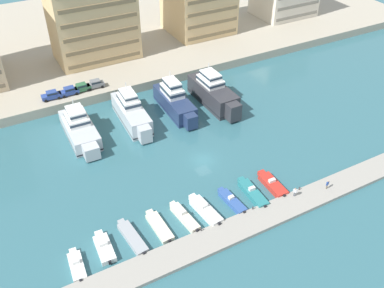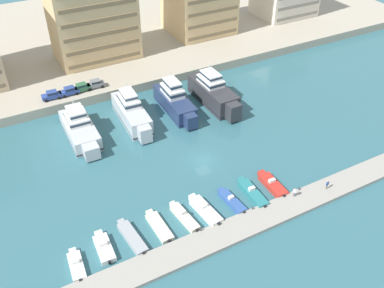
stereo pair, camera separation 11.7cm
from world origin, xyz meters
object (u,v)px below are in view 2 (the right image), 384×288
at_px(car_green_mid_left, 81,87).
at_px(yacht_silver_left, 132,112).
at_px(car_blue_far_left, 52,95).
at_px(pedestrian_near_edge, 327,184).
at_px(motorboat_white_far_left, 76,265).
at_px(yacht_charcoal_center_left, 214,93).
at_px(motorboat_grey_mid_left, 132,237).
at_px(motorboat_teal_right, 252,193).
at_px(yacht_silver_far_left, 80,128).
at_px(motorboat_blue_mid_right, 232,201).
at_px(pedestrian_mid_deck, 295,192).
at_px(car_grey_center_left, 95,84).
at_px(motorboat_cream_center, 184,217).
at_px(car_blue_left, 69,91).
at_px(motorboat_white_center_right, 205,210).
at_px(motorboat_red_far_right, 272,184).
at_px(motorboat_cream_center_left, 159,226).
at_px(motorboat_white_left, 104,247).

bearing_deg(car_green_mid_left, yacht_silver_left, -64.92).
bearing_deg(car_blue_far_left, pedestrian_near_edge, -55.28).
xyz_separation_m(yacht_silver_left, motorboat_white_far_left, (-20.31, -29.75, -1.96)).
height_order(yacht_charcoal_center_left, motorboat_grey_mid_left, yacht_charcoal_center_left).
height_order(motorboat_teal_right, pedestrian_near_edge, pedestrian_near_edge).
height_order(yacht_silver_far_left, yacht_charcoal_center_left, yacht_charcoal_center_left).
relative_size(yacht_silver_left, motorboat_blue_mid_right, 2.50).
distance_m(yacht_silver_far_left, pedestrian_mid_deck, 41.79).
xyz_separation_m(yacht_silver_far_left, car_grey_center_left, (7.70, 13.65, 1.05)).
xyz_separation_m(motorboat_cream_center, car_blue_left, (-5.77, 42.09, 2.56)).
height_order(motorboat_white_center_right, motorboat_red_far_right, motorboat_white_center_right).
bearing_deg(motorboat_blue_mid_right, car_blue_far_left, 112.73).
xyz_separation_m(yacht_charcoal_center_left, car_grey_center_left, (-21.29, 15.11, 0.49)).
distance_m(yacht_silver_left, pedestrian_near_edge, 40.14).
height_order(motorboat_white_center_right, motorboat_blue_mid_right, motorboat_white_center_right).
distance_m(motorboat_white_far_left, car_grey_center_left, 46.59).
xyz_separation_m(motorboat_blue_mid_right, car_grey_center_left, (-8.25, 42.90, 2.65)).
relative_size(motorboat_white_center_right, car_blue_far_left, 1.84).
bearing_deg(yacht_silver_far_left, car_grey_center_left, 60.58).
bearing_deg(motorboat_cream_center_left, yacht_silver_far_left, 96.86).
bearing_deg(motorboat_cream_center_left, yacht_charcoal_center_left, 46.60).
distance_m(motorboat_white_left, motorboat_white_center_right, 16.32).
bearing_deg(yacht_silver_left, car_green_mid_left, 115.08).
height_order(yacht_silver_far_left, yacht_silver_left, yacht_silver_left).
bearing_deg(motorboat_white_far_left, car_grey_center_left, 68.25).
bearing_deg(car_grey_center_left, pedestrian_mid_deck, -69.38).
bearing_deg(motorboat_teal_right, pedestrian_mid_deck, -35.77).
relative_size(motorboat_grey_mid_left, motorboat_blue_mid_right, 1.16).
xyz_separation_m(yacht_silver_left, motorboat_white_left, (-15.98, -28.64, -1.91)).
bearing_deg(motorboat_cream_center_left, car_grey_center_left, 84.22).
xyz_separation_m(yacht_charcoal_center_left, motorboat_blue_mid_right, (-13.04, -27.79, -2.16)).
xyz_separation_m(motorboat_white_left, car_blue_far_left, (3.29, 41.85, 2.63)).
bearing_deg(motorboat_blue_mid_right, yacht_charcoal_center_left, 64.86).
height_order(motorboat_teal_right, pedestrian_mid_deck, pedestrian_mid_deck).
relative_size(motorboat_teal_right, motorboat_red_far_right, 1.09).
relative_size(yacht_silver_far_left, motorboat_teal_right, 2.09).
xyz_separation_m(car_blue_far_left, car_grey_center_left, (9.62, 0.24, 0.00)).
xyz_separation_m(yacht_silver_far_left, motorboat_white_left, (-5.21, -28.45, -1.59)).
bearing_deg(car_blue_left, motorboat_cream_center, -82.20).
relative_size(yacht_silver_far_left, motorboat_grey_mid_left, 2.09).
bearing_deg(car_blue_left, car_grey_center_left, 3.16).
distance_m(motorboat_grey_mid_left, car_blue_left, 42.11).
relative_size(motorboat_white_far_left, pedestrian_mid_deck, 3.47).
bearing_deg(motorboat_grey_mid_left, pedestrian_mid_deck, -9.96).
distance_m(motorboat_white_left, car_grey_center_left, 44.11).
height_order(car_green_mid_left, pedestrian_mid_deck, car_green_mid_left).
distance_m(car_grey_center_left, pedestrian_near_edge, 53.47).
xyz_separation_m(yacht_silver_left, motorboat_cream_center_left, (-7.34, -28.69, -2.01)).
bearing_deg(car_blue_far_left, motorboat_white_center_right, -72.96).
height_order(motorboat_cream_center_left, motorboat_red_far_right, motorboat_red_far_right).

